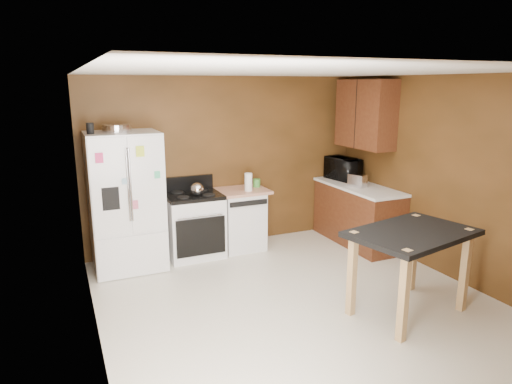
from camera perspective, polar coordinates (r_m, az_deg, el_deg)
floor at (r=5.23m, az=5.50°, el=-13.81°), size 4.50×4.50×0.00m
ceiling at (r=4.66m, az=6.20°, el=14.71°), size 4.50×4.50×0.00m
wall_back at (r=6.80m, az=-3.57°, el=3.72°), size 4.20×0.00×4.20m
wall_front at (r=3.14m, az=26.77°, el=-9.29°), size 4.20×0.00×4.20m
wall_left at (r=4.20m, az=-19.98°, el=-3.11°), size 0.00×4.50×4.50m
wall_right at (r=6.09m, az=23.29°, el=1.53°), size 0.00×4.50×4.50m
roasting_pan at (r=6.01m, az=-17.01°, el=7.65°), size 0.37×0.37×0.09m
pen_cup at (r=5.84m, az=-20.03°, el=7.47°), size 0.09×0.09×0.13m
kettle at (r=6.24m, az=-7.38°, el=0.34°), size 0.18×0.18×0.18m
paper_towel at (r=6.51m, az=-0.95°, el=1.25°), size 0.14×0.14×0.26m
green_canister at (r=6.78m, az=0.08°, el=1.14°), size 0.13×0.13×0.12m
toaster at (r=6.91m, az=12.58°, el=1.41°), size 0.23×0.29×0.18m
microwave at (r=7.38m, az=10.83°, el=2.77°), size 0.47×0.63×0.32m
refrigerator at (r=6.14m, az=-15.93°, el=-1.16°), size 0.90×0.80×1.80m
gas_range at (r=6.49m, az=-7.78°, el=-4.01°), size 0.76×0.68×1.10m
dishwasher at (r=6.73m, az=-1.94°, el=-3.32°), size 0.78×0.63×0.89m
right_cabinets at (r=7.07m, az=12.84°, el=0.95°), size 0.63×1.58×2.45m
island at (r=5.01m, az=18.84°, el=-6.11°), size 1.43×1.10×0.92m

